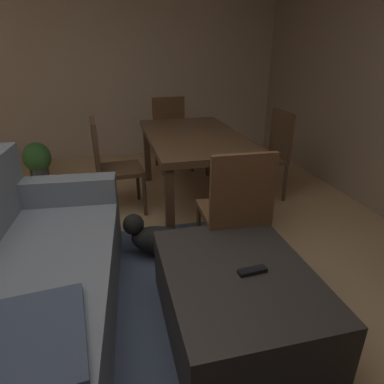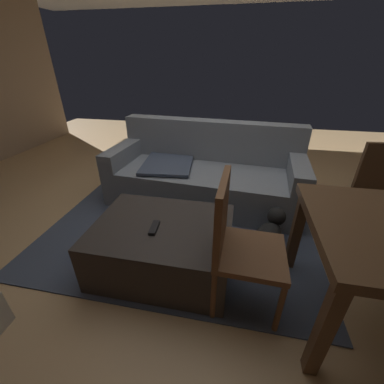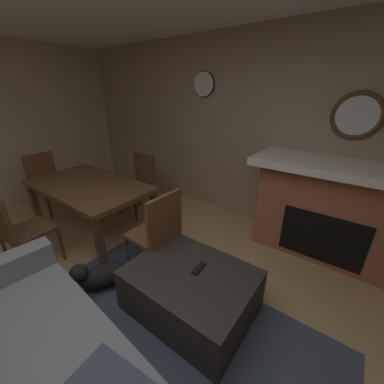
{
  "view_description": "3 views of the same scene",
  "coord_description": "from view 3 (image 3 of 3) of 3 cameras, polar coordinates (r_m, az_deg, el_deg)",
  "views": [
    {
      "loc": [
        -1.54,
        -0.11,
        1.53
      ],
      "look_at": [
        0.5,
        -0.61,
        0.62
      ],
      "focal_mm": 31.3,
      "sensor_mm": 36.0,
      "label": 1
    },
    {
      "loc": [
        0.37,
        -2.14,
        1.52
      ],
      "look_at": [
        0.12,
        -0.89,
        0.82
      ],
      "focal_mm": 22.75,
      "sensor_mm": 36.0,
      "label": 2
    },
    {
      "loc": [
        -1.07,
        0.52,
        1.82
      ],
      "look_at": [
        0.14,
        -1.11,
        0.94
      ],
      "focal_mm": 21.91,
      "sensor_mm": 36.0,
      "label": 3
    }
  ],
  "objects": [
    {
      "name": "dining_table",
      "position": [
        3.28,
        -23.8,
        0.62
      ],
      "size": [
        1.65,
        0.91,
        0.74
      ],
      "color": "#513823",
      "rests_on": "ground"
    },
    {
      "name": "ottoman_coffee_table",
      "position": [
        2.23,
        -0.35,
        -22.8
      ],
      "size": [
        1.05,
        0.79,
        0.42
      ],
      "primitive_type": "cube",
      "color": "#2D2826",
      "rests_on": "ground"
    },
    {
      "name": "floor",
      "position": [
        2.18,
        -18.06,
        -35.09
      ],
      "size": [
        8.77,
        8.77,
        0.0
      ],
      "primitive_type": "plane",
      "color": "tan"
    },
    {
      "name": "dining_chair_east",
      "position": [
        4.37,
        -31.82,
        2.54
      ],
      "size": [
        0.48,
        0.48,
        0.93
      ],
      "color": "brown",
      "rests_on": "ground"
    },
    {
      "name": "fireplace",
      "position": [
        3.1,
        30.59,
        -3.83
      ],
      "size": [
        1.76,
        0.76,
        1.13
      ],
      "color": "#9E5642",
      "rests_on": "ground"
    },
    {
      "name": "wall_clock",
      "position": [
        3.77,
        2.89,
        24.73
      ],
      "size": [
        0.36,
        0.03,
        0.36
      ],
      "color": "silver"
    },
    {
      "name": "area_rug",
      "position": [
        2.15,
        -11.49,
        -35.04
      ],
      "size": [
        2.6,
        2.0,
        0.01
      ],
      "primitive_type": "cube",
      "color": "#3D475B",
      "rests_on": "ground"
    },
    {
      "name": "wall_back_fireplace_side",
      "position": [
        3.43,
        18.43,
        13.26
      ],
      "size": [
        7.7,
        0.12,
        2.57
      ],
      "primitive_type": "cube",
      "color": "#9E846B",
      "rests_on": "ground"
    },
    {
      "name": "tv_remote",
      "position": [
        2.1,
        1.66,
        -18.09
      ],
      "size": [
        0.06,
        0.16,
        0.02
      ],
      "primitive_type": "cube",
      "rotation": [
        0.0,
        0.0,
        0.08
      ],
      "color": "black",
      "rests_on": "ottoman_coffee_table"
    },
    {
      "name": "dining_chair_north",
      "position": [
        3.05,
        -36.92,
        -6.83
      ],
      "size": [
        0.47,
        0.47,
        0.93
      ],
      "color": "#513823",
      "rests_on": "ground"
    },
    {
      "name": "round_wall_mirror",
      "position": [
        3.14,
        35.19,
        14.91
      ],
      "size": [
        0.5,
        0.05,
        0.5
      ],
      "color": "#4C331E"
    },
    {
      "name": "small_dog",
      "position": [
        2.57,
        -21.27,
        -18.18
      ],
      "size": [
        0.4,
        0.54,
        0.31
      ],
      "color": "black",
      "rests_on": "ground"
    },
    {
      "name": "dining_chair_south",
      "position": [
        3.77,
        -12.5,
        2.71
      ],
      "size": [
        0.45,
        0.45,
        0.93
      ],
      "color": "#513823",
      "rests_on": "ground"
    },
    {
      "name": "dining_chair_west",
      "position": [
        2.44,
        -8.3,
        -8.99
      ],
      "size": [
        0.45,
        0.45,
        0.93
      ],
      "color": "brown",
      "rests_on": "ground"
    }
  ]
}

